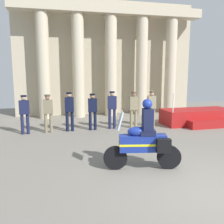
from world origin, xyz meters
The scene contains 11 objects.
ground_plane centered at (0.00, 0.00, 0.00)m, with size 28.00×28.00×0.00m, color gray.
colonnade_backdrop centered at (0.27, 10.10, 3.50)m, with size 10.86×1.52×6.71m.
reviewing_stand centered at (3.85, 6.17, 0.35)m, with size 3.44×1.91×1.64m.
officer_in_row_0 centered at (-4.24, 6.15, 0.96)m, with size 0.40×0.25×1.63m.
officer_in_row_1 centered at (-3.30, 6.17, 0.96)m, with size 0.40×0.25×1.63m.
officer_in_row_2 centered at (-2.40, 6.22, 1.01)m, with size 0.40×0.25×1.70m.
officer_in_row_3 centered at (-1.39, 6.19, 0.96)m, with size 0.40×0.25×1.62m.
officer_in_row_4 centered at (-0.49, 6.24, 1.01)m, with size 0.40×0.25×1.71m.
officer_in_row_5 centered at (0.51, 6.15, 0.99)m, with size 0.40×0.25×1.68m.
officer_in_row_6 centered at (1.44, 6.27, 0.99)m, with size 0.40×0.25×1.67m.
motorcycle_with_rider centered at (-0.78, 1.42, 0.79)m, with size 2.07×0.81×1.90m.
Camera 1 is at (-3.19, -4.58, 2.62)m, focal length 40.04 mm.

